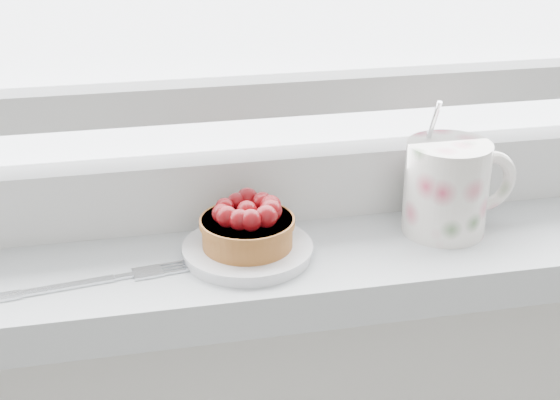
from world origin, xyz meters
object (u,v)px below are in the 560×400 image
object	(u,v)px
floral_mug	(449,186)
fork	(98,281)
saucer	(248,251)
raspberry_tart	(248,225)

from	to	relation	value
floral_mug	fork	xyz separation A→B (m)	(-0.35, -0.03, -0.05)
saucer	floral_mug	distance (m)	0.21
raspberry_tart	floral_mug	world-z (taller)	floral_mug
fork	raspberry_tart	bearing A→B (deg)	8.30
raspberry_tart	floral_mug	distance (m)	0.21
raspberry_tart	fork	bearing A→B (deg)	-171.70
saucer	raspberry_tart	xyz separation A→B (m)	(0.00, -0.00, 0.03)
floral_mug	fork	distance (m)	0.35
saucer	floral_mug	xyz separation A→B (m)	(0.21, 0.01, 0.04)
raspberry_tart	fork	distance (m)	0.14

